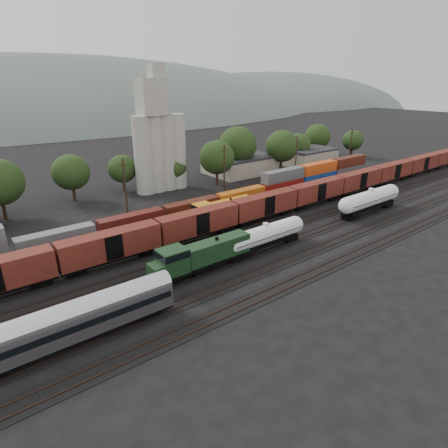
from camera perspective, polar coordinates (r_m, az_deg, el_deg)
ground at (r=64.70m, az=3.54°, el=-2.30°), size 600.00×600.00×0.00m
tracks at (r=64.68m, az=3.54°, el=-2.26°), size 180.00×33.20×0.20m
green_locomotive at (r=52.64m, az=-3.77°, el=-4.92°), size 17.55×3.10×4.65m
tank_car_a at (r=59.95m, az=6.30°, el=-1.68°), size 16.53×2.96×4.33m
tank_car_b at (r=81.80m, az=21.33°, el=3.53°), size 18.78×3.36×4.92m
passenger_coach at (r=41.94m, az=-21.99°, el=-13.48°), size 21.65×2.67×4.92m
orange_locomotive at (r=72.02m, az=-0.68°, el=2.23°), size 16.09×2.68×4.02m
boxcar_string at (r=72.56m, az=6.21°, el=2.92°), size 169.00×2.90×4.20m
container_wall at (r=71.70m, az=-8.33°, el=2.17°), size 160.00×2.60×5.80m
grain_silo at (r=92.15m, az=-9.83°, el=11.89°), size 13.40×5.00×29.00m
industrial_sheds at (r=94.86m, az=-7.50°, el=6.91°), size 119.38×17.26×5.10m
tree_band at (r=88.74m, az=-16.48°, el=8.51°), size 162.47×21.96×13.79m
utility_poles at (r=79.63m, az=-6.86°, el=6.87°), size 122.20×0.36×12.00m
distant_hills at (r=314.35m, az=-26.10°, el=10.72°), size 860.00×286.00×130.00m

